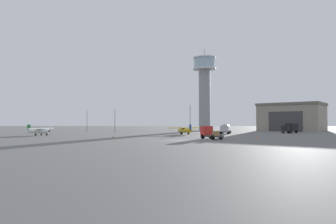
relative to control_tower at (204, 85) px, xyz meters
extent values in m
plane|color=#60605E|center=(-14.03, -68.56, -19.86)|extent=(400.00, 400.00, 0.00)
cylinder|color=gray|center=(0.00, 0.00, -6.61)|extent=(4.91, 4.91, 26.50)
cylinder|color=silver|center=(0.00, 0.00, 6.94)|extent=(9.81, 9.81, 0.60)
cylinder|color=#99B7C6|center=(0.00, 0.00, 9.37)|extent=(9.03, 9.03, 4.27)
cylinder|color=silver|center=(0.00, 0.00, 11.76)|extent=(9.81, 9.81, 0.50)
cylinder|color=#38383D|center=(0.00, 0.00, 14.01)|extent=(0.16, 0.16, 4.00)
cube|color=gray|center=(35.46, -5.89, -14.69)|extent=(29.50, 28.60, 10.35)
cube|color=#625C52|center=(35.46, -5.89, -9.02)|extent=(30.34, 29.44, 1.00)
cube|color=#38383A|center=(29.86, -12.98, -15.98)|extent=(10.21, 8.11, 7.76)
cylinder|color=white|center=(-50.99, -48.15, -18.65)|extent=(6.31, 2.90, 1.23)
cone|color=#38383D|center=(-47.77, -49.07, -18.65)|extent=(1.10, 1.08, 0.86)
cube|color=#38383D|center=(-47.77, -49.07, -18.65)|extent=(0.08, 0.11, 1.89)
cube|color=white|center=(-50.70, -48.23, -17.93)|extent=(4.18, 9.98, 0.20)
cylinder|color=#287A42|center=(-51.14, -49.77, -18.34)|extent=(0.35, 0.96, 1.35)
cylinder|color=#287A42|center=(-50.26, -46.70, -18.34)|extent=(0.35, 0.96, 1.35)
cube|color=#99B7C6|center=(-49.84, -48.48, -18.31)|extent=(1.33, 1.25, 0.70)
cone|color=white|center=(-54.20, -47.23, -18.55)|extent=(1.60, 1.27, 0.93)
cube|color=#287A42|center=(-54.20, -47.23, -17.75)|extent=(1.09, 0.42, 1.69)
cube|color=white|center=(-54.20, -47.23, -18.40)|extent=(1.68, 3.12, 0.10)
cylinder|color=black|center=(-48.69, -48.81, -19.57)|extent=(0.32, 0.62, 0.60)
cylinder|color=black|center=(-51.48, -49.15, -19.57)|extent=(0.32, 0.62, 0.60)
cylinder|color=black|center=(-50.88, -47.04, -19.57)|extent=(0.32, 0.62, 0.60)
cylinder|color=gold|center=(-11.19, -41.58, -18.65)|extent=(3.70, 6.19, 1.24)
cone|color=#38383D|center=(-12.58, -38.52, -18.65)|extent=(1.16, 1.18, 0.87)
cube|color=#38383D|center=(-12.58, -38.52, -18.65)|extent=(0.12, 0.10, 1.90)
cube|color=gold|center=(-11.32, -41.30, -17.93)|extent=(9.72, 5.48, 0.20)
cylinder|color=#2847A8|center=(-9.86, -40.64, -18.34)|extent=(0.93, 0.48, 1.35)
cylinder|color=#2847A8|center=(-12.77, -41.96, -18.34)|extent=(0.93, 0.48, 1.35)
cube|color=#99B7C6|center=(-11.69, -40.48, -18.31)|extent=(1.36, 1.41, 0.70)
cone|color=gold|center=(-9.81, -44.63, -18.55)|extent=(1.42, 1.66, 0.93)
cube|color=#2847A8|center=(-9.81, -44.63, -17.75)|extent=(0.56, 1.05, 1.70)
cube|color=gold|center=(-9.81, -44.63, -18.40)|extent=(3.10, 2.05, 0.10)
cylinder|color=black|center=(-12.18, -39.39, -19.56)|extent=(0.61, 0.40, 0.60)
cylinder|color=black|center=(-10.11, -41.31, -19.56)|extent=(0.61, 0.40, 0.60)
cylinder|color=black|center=(-12.11, -42.21, -19.56)|extent=(0.61, 0.40, 0.60)
cube|color=#38383D|center=(-6.80, -65.04, -19.24)|extent=(4.15, 5.99, 0.24)
cube|color=red|center=(-7.70, -63.17, -18.10)|extent=(2.75, 2.45, 2.06)
cube|color=#99B7C6|center=(-8.03, -62.49, -17.69)|extent=(1.78, 0.92, 1.03)
cube|color=brown|center=(-6.38, -65.90, -19.04)|extent=(3.73, 4.46, 0.16)
cube|color=#997547|center=(-6.21, -66.25, -18.51)|extent=(1.39, 1.39, 0.90)
cylinder|color=black|center=(-8.60, -63.67, -19.36)|extent=(1.02, 0.68, 1.00)
cylinder|color=black|center=(-6.76, -62.77, -19.36)|extent=(1.02, 0.68, 1.00)
cylinder|color=black|center=(-6.97, -67.04, -19.36)|extent=(1.02, 0.68, 1.00)
cylinder|color=black|center=(-5.12, -66.15, -19.36)|extent=(1.02, 0.68, 1.00)
cube|color=#38383D|center=(23.91, -31.56, -19.24)|extent=(6.06, 4.79, 0.24)
cube|color=black|center=(22.08, -32.74, -18.20)|extent=(2.64, 2.80, 1.85)
cube|color=#99B7C6|center=(21.42, -33.17, -17.83)|extent=(1.10, 1.64, 0.92)
cube|color=black|center=(24.75, -31.02, -17.88)|extent=(4.63, 4.08, 2.50)
cylinder|color=black|center=(22.68, -33.55, -19.36)|extent=(0.77, 0.99, 1.00)
cylinder|color=black|center=(21.59, -31.87, -19.36)|extent=(0.77, 0.99, 1.00)
cylinder|color=black|center=(25.99, -31.41, -19.36)|extent=(0.77, 0.99, 1.00)
cylinder|color=black|center=(24.89, -29.73, -19.36)|extent=(0.77, 0.99, 1.00)
cube|color=#38383D|center=(1.80, -36.26, -19.24)|extent=(3.89, 6.86, 0.24)
cube|color=#B7BABF|center=(1.10, -38.51, -18.20)|extent=(2.98, 2.51, 1.85)
cube|color=#99B7C6|center=(0.84, -39.33, -17.83)|extent=(2.09, 0.72, 0.92)
cylinder|color=#B7BABF|center=(2.11, -35.24, -17.97)|extent=(3.51, 4.90, 2.30)
cylinder|color=black|center=(2.21, -38.79, -19.36)|extent=(1.04, 0.56, 1.00)
cylinder|color=black|center=(0.02, -38.11, -19.36)|extent=(1.04, 0.56, 1.00)
cylinder|color=black|center=(3.48, -34.73, -19.36)|extent=(1.04, 0.56, 1.00)
cylinder|color=black|center=(1.29, -34.04, -19.36)|extent=(1.04, 0.56, 1.00)
cylinder|color=#38383D|center=(-46.49, -16.70, -16.16)|extent=(0.18, 0.18, 7.41)
sphere|color=#F9E5B2|center=(-46.49, -16.70, -12.23)|extent=(0.44, 0.44, 0.44)
cylinder|color=#38383D|center=(-7.79, -18.70, -14.99)|extent=(0.18, 0.18, 9.75)
sphere|color=#F9E5B2|center=(-7.79, -18.70, -9.90)|extent=(0.44, 0.44, 0.44)
cylinder|color=#38383D|center=(-34.44, -25.73, -15.95)|extent=(0.18, 0.18, 7.84)
sphere|color=#F9E5B2|center=(-34.44, -25.73, -11.81)|extent=(0.44, 0.44, 0.44)
cube|color=black|center=(4.64, -59.06, -19.84)|extent=(0.36, 0.36, 0.04)
cone|color=orange|center=(4.64, -59.06, -19.56)|extent=(0.30, 0.30, 0.52)
cylinder|color=white|center=(4.64, -59.06, -19.54)|extent=(0.21, 0.21, 0.08)
cube|color=black|center=(-29.37, -57.66, -19.84)|extent=(0.36, 0.36, 0.04)
cone|color=orange|center=(-29.37, -57.66, -19.53)|extent=(0.30, 0.30, 0.59)
cylinder|color=white|center=(-29.37, -57.66, -19.50)|extent=(0.21, 0.21, 0.08)
camera|label=1|loc=(-16.56, -128.55, -16.15)|focal=31.72mm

